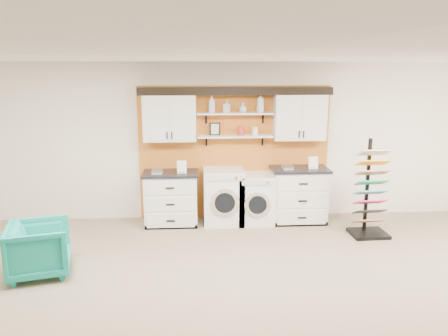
{
  "coord_description": "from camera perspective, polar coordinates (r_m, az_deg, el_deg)",
  "views": [
    {
      "loc": [
        -0.66,
        -3.74,
        2.68
      ],
      "look_at": [
        -0.29,
        2.3,
        1.3
      ],
      "focal_mm": 35.0,
      "sensor_mm": 36.0,
      "label": 1
    }
  ],
  "objects": [
    {
      "name": "ceiling",
      "position": [
        3.8,
        6.69,
        14.51
      ],
      "size": [
        10.0,
        10.0,
        0.0
      ],
      "primitive_type": "plane",
      "rotation": [
        3.14,
        0.0,
        0.0
      ],
      "color": "white",
      "rests_on": "wall_back"
    },
    {
      "name": "wall_back",
      "position": [
        7.87,
        1.32,
        3.45
      ],
      "size": [
        10.0,
        0.0,
        10.0
      ],
      "primitive_type": "plane",
      "rotation": [
        1.57,
        0.0,
        0.0
      ],
      "color": "#F1E4D0",
      "rests_on": "floor"
    },
    {
      "name": "accent_panel",
      "position": [
        7.87,
        1.33,
        1.98
      ],
      "size": [
        3.4,
        0.07,
        2.4
      ],
      "primitive_type": "cube",
      "color": "#C46821",
      "rests_on": "wall_back"
    },
    {
      "name": "upper_cabinet_left",
      "position": [
        7.59,
        -7.12,
        6.66
      ],
      "size": [
        0.9,
        0.35,
        0.84
      ],
      "color": "white",
      "rests_on": "wall_back"
    },
    {
      "name": "upper_cabinet_right",
      "position": [
        7.78,
        9.85,
        6.73
      ],
      "size": [
        0.9,
        0.35,
        0.84
      ],
      "color": "white",
      "rests_on": "wall_back"
    },
    {
      "name": "shelf_lower",
      "position": [
        7.65,
        1.45,
        4.17
      ],
      "size": [
        1.32,
        0.28,
        0.03
      ],
      "primitive_type": "cube",
      "color": "white",
      "rests_on": "wall_back"
    },
    {
      "name": "shelf_upper",
      "position": [
        7.6,
        1.47,
        7.15
      ],
      "size": [
        1.32,
        0.28,
        0.03
      ],
      "primitive_type": "cube",
      "color": "white",
      "rests_on": "wall_back"
    },
    {
      "name": "crown_molding",
      "position": [
        7.59,
        1.48,
        10.15
      ],
      "size": [
        3.3,
        0.41,
        0.13
      ],
      "color": "black",
      "rests_on": "wall_back"
    },
    {
      "name": "picture_frame",
      "position": [
        7.66,
        -1.19,
        5.12
      ],
      "size": [
        0.18,
        0.02,
        0.22
      ],
      "color": "black",
      "rests_on": "shelf_lower"
    },
    {
      "name": "canister_red",
      "position": [
        7.65,
        2.21,
        4.88
      ],
      "size": [
        0.11,
        0.11,
        0.16
      ],
      "primitive_type": "cylinder",
      "color": "red",
      "rests_on": "shelf_lower"
    },
    {
      "name": "canister_cream",
      "position": [
        7.68,
        4.07,
        4.81
      ],
      "size": [
        0.1,
        0.1,
        0.14
      ],
      "primitive_type": "cylinder",
      "color": "silver",
      "rests_on": "shelf_lower"
    },
    {
      "name": "base_cabinet_left",
      "position": [
        7.72,
        -6.9,
        -3.93
      ],
      "size": [
        0.96,
        0.66,
        0.94
      ],
      "color": "white",
      "rests_on": "floor"
    },
    {
      "name": "base_cabinet_right",
      "position": [
        7.9,
        9.71,
        -3.46
      ],
      "size": [
        1.0,
        0.66,
        0.98
      ],
      "color": "white",
      "rests_on": "floor"
    },
    {
      "name": "washer",
      "position": [
        7.71,
        -0.06,
        -3.71
      ],
      "size": [
        0.7,
        0.71,
        0.97
      ],
      "color": "white",
      "rests_on": "floor"
    },
    {
      "name": "dryer",
      "position": [
        7.77,
        4.07,
        -3.96
      ],
      "size": [
        0.63,
        0.71,
        0.88
      ],
      "color": "white",
      "rests_on": "floor"
    },
    {
      "name": "sample_rack",
      "position": [
        7.53,
        18.5,
        -4.61
      ],
      "size": [
        0.6,
        0.51,
        1.59
      ],
      "rotation": [
        0.0,
        0.0,
        0.05
      ],
      "color": "black",
      "rests_on": "floor"
    },
    {
      "name": "armchair",
      "position": [
        6.37,
        -22.97,
        -9.7
      ],
      "size": [
        0.94,
        0.92,
        0.71
      ],
      "primitive_type": "imported",
      "rotation": [
        0.0,
        0.0,
        1.82
      ],
      "color": "#0F8D7D",
      "rests_on": "floor"
    },
    {
      "name": "soap_bottle_a",
      "position": [
        7.56,
        -1.61,
        8.39
      ],
      "size": [
        0.16,
        0.16,
        0.3
      ],
      "primitive_type": "imported",
      "rotation": [
        0.0,
        0.0,
        2.7
      ],
      "color": "silver",
      "rests_on": "shelf_upper"
    },
    {
      "name": "soap_bottle_b",
      "position": [
        7.58,
        0.37,
        8.06
      ],
      "size": [
        0.13,
        0.13,
        0.21
      ],
      "primitive_type": "imported",
      "rotation": [
        0.0,
        0.0,
        1.13
      ],
      "color": "silver",
      "rests_on": "shelf_upper"
    },
    {
      "name": "soap_bottle_c",
      "position": [
        7.61,
        2.49,
        7.88
      ],
      "size": [
        0.17,
        0.17,
        0.16
      ],
      "primitive_type": "imported",
      "rotation": [
        0.0,
        0.0,
        2.02
      ],
      "color": "silver",
      "rests_on": "shelf_upper"
    },
    {
      "name": "soap_bottle_d",
      "position": [
        7.64,
        4.78,
        8.53
      ],
      "size": [
        0.16,
        0.16,
        0.34
      ],
      "primitive_type": "imported",
      "rotation": [
        0.0,
        0.0,
        -1.81
      ],
      "color": "silver",
      "rests_on": "shelf_upper"
    }
  ]
}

